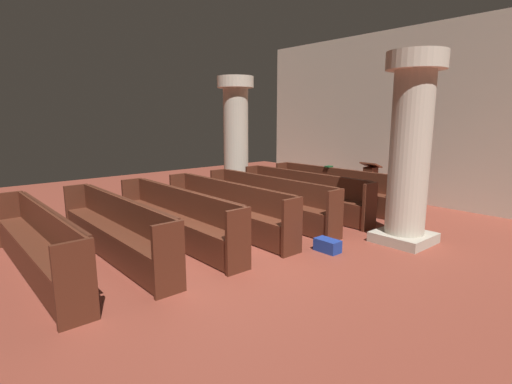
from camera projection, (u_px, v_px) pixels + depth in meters
name	position (u px, v px, depth m)	size (l,w,h in m)	color
ground_plane	(227.00, 250.00, 6.68)	(19.20, 19.20, 0.00)	brown
back_wall	(413.00, 116.00, 10.18)	(10.00, 0.16, 4.50)	beige
pew_row_0	(333.00, 186.00, 9.86)	(3.66, 0.47, 0.96)	#562819
pew_row_1	(303.00, 192.00, 9.13)	(3.66, 0.46, 0.96)	#562819
pew_row_2	(268.00, 198.00, 8.41)	(3.66, 0.47, 0.96)	#562819
pew_row_3	(227.00, 206.00, 7.69)	(3.66, 0.46, 0.96)	#562819
pew_row_4	(177.00, 215.00, 6.97)	(3.66, 0.46, 0.96)	#562819
pew_row_5	(115.00, 227.00, 6.25)	(3.66, 0.47, 0.96)	#562819
pew_row_6	(37.00, 241.00, 5.53)	(3.66, 0.46, 0.96)	#562819
pillar_aisle_side	(410.00, 147.00, 6.79)	(1.00, 1.00, 3.32)	#B6AD9A
pillar_far_side	(236.00, 135.00, 10.88)	(1.00, 1.00, 3.32)	#B6AD9A
lectern	(370.00, 186.00, 10.26)	(0.48, 0.45, 1.08)	#492215
hymn_book	(329.00, 166.00, 10.12)	(0.14, 0.20, 0.03)	#194723
kneeler_box_blue	(327.00, 245.00, 6.60)	(0.43, 0.24, 0.21)	navy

